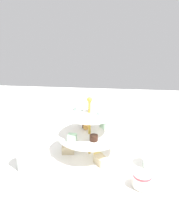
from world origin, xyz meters
TOP-DOWN VIEW (x-y plane):
  - ground_plane at (0.00, 0.00)m, footprint 2.40×2.40m
  - tiered_serving_stand at (0.00, 0.00)m, footprint 0.30×0.30m
  - water_glass_tall_right at (-0.21, -0.12)m, footprint 0.07×0.07m
  - water_glass_short_left at (0.24, -0.05)m, footprint 0.06×0.06m
  - teacup_with_saucer at (0.19, -0.17)m, footprint 0.09×0.09m
  - butter_knife_left at (-0.18, 0.23)m, footprint 0.16×0.10m
  - butter_knife_right at (0.01, -0.29)m, footprint 0.17×0.03m

SIDE VIEW (x-z plane):
  - ground_plane at x=0.00m, z-range 0.00..0.00m
  - butter_knife_left at x=-0.18m, z-range 0.00..0.00m
  - butter_knife_right at x=0.01m, z-range 0.00..0.00m
  - teacup_with_saucer at x=0.19m, z-range 0.00..0.05m
  - water_glass_short_left at x=0.24m, z-range 0.00..0.08m
  - water_glass_tall_right at x=-0.21m, z-range 0.00..0.12m
  - tiered_serving_stand at x=0.00m, z-range -0.05..0.19m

